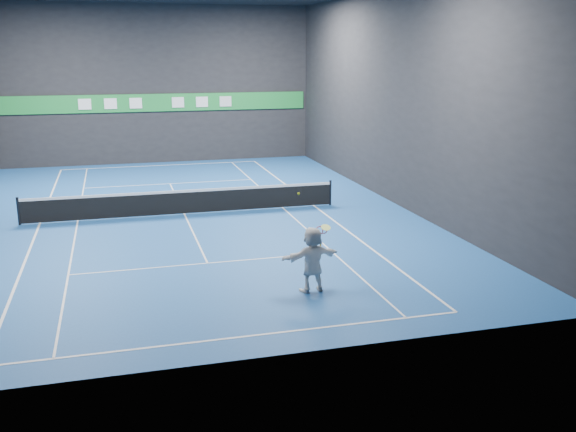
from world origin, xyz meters
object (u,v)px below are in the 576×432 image
object	(u,v)px
tennis_net	(184,201)
tennis_racket	(322,231)
player	(312,259)
tennis_ball	(299,194)

from	to	relation	value
tennis_net	tennis_racket	distance (m)	9.90
player	tennis_racket	distance (m)	0.81
tennis_net	tennis_racket	xyz separation A→B (m)	(2.70, -9.46, 1.12)
tennis_net	player	bearing A→B (deg)	-75.70
tennis_ball	player	bearing A→B (deg)	-33.57
player	tennis_net	world-z (taller)	player
tennis_net	tennis_racket	size ratio (longest dim) A/B	19.08
player	tennis_ball	xyz separation A→B (m)	(-0.33, 0.22, 1.80)
player	tennis_ball	distance (m)	1.84
player	tennis_net	distance (m)	9.82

